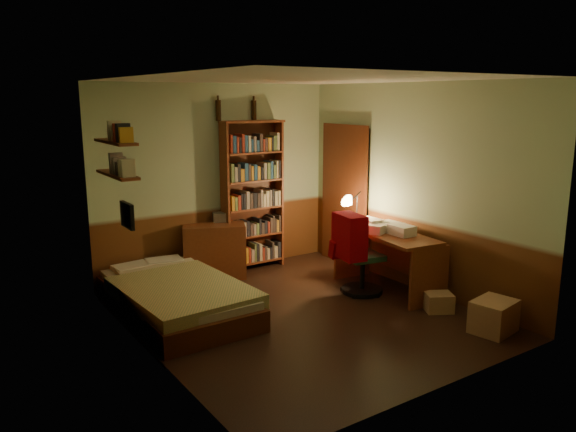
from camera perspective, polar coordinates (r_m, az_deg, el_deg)
floor at (r=6.47m, az=1.26°, el=-10.05°), size 3.50×4.00×0.02m
ceiling at (r=5.99m, az=1.38°, el=13.84°), size 3.50×4.00×0.02m
wall_back at (r=7.80m, az=-7.27°, el=3.67°), size 3.50×0.02×2.60m
wall_left at (r=5.30m, az=-14.42°, el=-0.57°), size 0.02×4.00×2.60m
wall_right at (r=7.24m, az=12.77°, el=2.83°), size 0.02×4.00×2.60m
wall_front at (r=4.64m, az=15.82°, el=-2.41°), size 3.50×0.02×2.60m
doorway at (r=8.20m, az=5.87°, el=1.99°), size 0.06×0.90×2.00m
door_trim at (r=8.17m, az=5.68°, el=1.97°), size 0.02×0.98×2.08m
bed at (r=6.56m, az=-11.38°, el=-6.90°), size 1.15×2.15×0.64m
dresser at (r=7.70m, az=-7.48°, el=-3.54°), size 0.92×0.72×0.74m
mini_stereo at (r=7.78m, az=-6.80°, el=-0.10°), size 0.27×0.24×0.12m
bookshelf at (r=7.92m, az=-3.62°, el=2.06°), size 0.92×0.37×2.10m
bottle_left at (r=7.69m, az=-7.10°, el=10.59°), size 0.09×0.09×0.27m
bottle_right at (r=7.95m, az=-3.49°, el=10.68°), size 0.09×0.09×0.27m
desk at (r=7.22m, az=10.10°, el=-4.60°), size 0.75×1.47×0.76m
paper_stack at (r=7.06m, az=8.65°, el=-1.25°), size 0.30×0.34×0.11m
desk_lamp at (r=7.62m, az=7.04°, el=1.54°), size 0.20×0.20×0.57m
office_chair at (r=7.07m, az=7.61°, el=-4.09°), size 0.53×0.49×0.94m
red_jacket at (r=6.60m, az=7.45°, el=1.39°), size 0.29×0.48×0.55m
wall_shelf_lower at (r=6.31m, az=-16.94°, el=4.04°), size 0.20×0.90×0.03m
wall_shelf_upper at (r=6.28m, az=-17.14°, el=7.20°), size 0.20×0.90×0.03m
framed_picture at (r=5.88m, az=-16.02°, el=0.06°), size 0.04×0.32×0.26m
cardboard_box_a at (r=6.34m, az=20.17°, el=-9.54°), size 0.51×0.44×0.34m
cardboard_box_b at (r=6.75m, az=15.05°, el=-8.46°), size 0.38×0.36×0.21m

